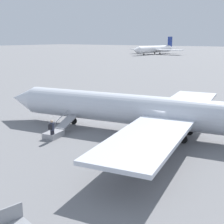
% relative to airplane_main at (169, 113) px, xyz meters
% --- Properties ---
extents(ground_plane, '(600.00, 600.00, 0.00)m').
position_rel_airplane_main_xyz_m(ground_plane, '(0.97, 0.17, -2.09)').
color(ground_plane, slate).
extents(airplane_main, '(32.19, 24.74, 6.99)m').
position_rel_airplane_main_xyz_m(airplane_main, '(0.00, 0.00, 0.00)').
color(airplane_main, silver).
rests_on(airplane_main, ground).
extents(airplane_taxiing_distant, '(29.73, 39.39, 9.02)m').
position_rel_airplane_main_xyz_m(airplane_taxiing_distant, '(65.52, -124.18, 0.60)').
color(airplane_taxiing_distant, white).
rests_on(airplane_taxiing_distant, ground).
extents(boarding_stairs, '(1.72, 4.13, 1.73)m').
position_rel_airplane_main_xyz_m(boarding_stairs, '(7.92, 5.35, -1.71)').
color(boarding_stairs, '#99999E').
rests_on(boarding_stairs, ground).
extents(passenger, '(0.38, 0.56, 1.74)m').
position_rel_airplane_main_xyz_m(passenger, '(7.32, 6.42, -1.08)').
color(passenger, '#23232D').
rests_on(passenger, ground).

